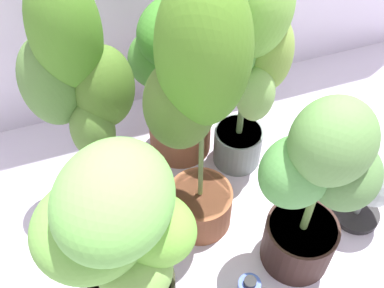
% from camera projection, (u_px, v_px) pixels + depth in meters
% --- Properties ---
extents(ground_plane, '(8.00, 8.00, 0.00)m').
position_uv_depth(ground_plane, '(205.00, 249.00, 1.78)').
color(ground_plane, silver).
rests_on(ground_plane, ground).
extents(potted_plant_front_right, '(0.42, 0.31, 0.78)m').
position_uv_depth(potted_plant_front_right, '(317.00, 187.00, 1.43)').
color(potted_plant_front_right, '#301D18').
rests_on(potted_plant_front_right, ground).
extents(potted_plant_back_center, '(0.43, 0.39, 0.73)m').
position_uv_depth(potted_plant_back_center, '(178.00, 71.00, 1.79)').
color(potted_plant_back_center, brown).
rests_on(potted_plant_back_center, ground).
extents(potted_plant_back_right, '(0.35, 0.33, 0.96)m').
position_uv_depth(potted_plant_back_right, '(249.00, 50.00, 1.61)').
color(potted_plant_back_right, slate).
rests_on(potted_plant_back_right, ground).
extents(potted_plant_center, '(0.33, 0.31, 1.06)m').
position_uv_depth(potted_plant_center, '(197.00, 101.00, 1.38)').
color(potted_plant_center, '#955233').
rests_on(potted_plant_center, ground).
extents(potted_plant_back_left, '(0.42, 0.33, 1.00)m').
position_uv_depth(potted_plant_back_left, '(80.00, 94.00, 1.52)').
color(potted_plant_back_left, black).
rests_on(potted_plant_back_left, ground).
extents(potted_plant_front_left, '(0.51, 0.45, 0.77)m').
position_uv_depth(potted_plant_front_left, '(119.00, 239.00, 1.29)').
color(potted_plant_front_left, black).
rests_on(potted_plant_front_left, ground).
extents(floor_fan, '(0.28, 0.28, 0.38)m').
position_uv_depth(floor_fan, '(373.00, 178.00, 1.69)').
color(floor_fan, '#272626').
rests_on(floor_fan, ground).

